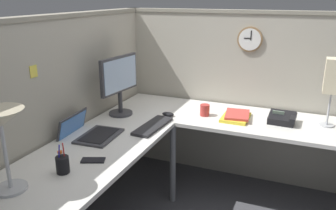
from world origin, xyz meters
name	(u,v)px	position (x,y,z in m)	size (l,w,h in m)	color
cubicle_wall_back	(58,124)	(-0.36, 0.87, 0.79)	(2.57, 0.12, 1.58)	#A8A393
cubicle_wall_right	(243,97)	(0.87, -0.27, 0.79)	(0.12, 2.37, 1.58)	#A8A393
desk	(184,153)	(-0.15, -0.05, 0.63)	(2.35, 2.15, 0.73)	silver
monitor	(120,81)	(0.16, 0.64, 1.02)	(0.46, 0.20, 0.50)	#38383D
laptop	(87,132)	(-0.34, 0.63, 0.75)	(0.36, 0.40, 0.22)	#38383D
keyboard	(153,126)	(-0.01, 0.26, 0.74)	(0.43, 0.14, 0.02)	#232326
computer_mouse	(168,114)	(0.27, 0.25, 0.75)	(0.06, 0.10, 0.03)	black
desk_lamp_dome	(1,125)	(-1.10, 0.58, 1.09)	(0.24, 0.24, 0.44)	#B7BABF
pen_cup	(63,164)	(-0.85, 0.44, 0.78)	(0.08, 0.08, 0.18)	black
cell_phone	(93,160)	(-0.66, 0.37, 0.73)	(0.07, 0.14, 0.01)	black
office_phone	(283,119)	(0.47, -0.66, 0.77)	(0.20, 0.21, 0.11)	black
book_stack	(236,116)	(0.43, -0.30, 0.75)	(0.30, 0.23, 0.04)	yellow
desk_lamp_paper	(333,78)	(0.53, -0.98, 1.11)	(0.13, 0.13, 0.53)	#B7BABF
coffee_mug	(205,110)	(0.40, -0.03, 0.78)	(0.08, 0.08, 0.10)	#B2332D
wall_clock	(250,39)	(0.82, -0.30, 1.33)	(0.04, 0.22, 0.22)	olive
pinned_note_leftmost	(34,71)	(-0.60, 0.82, 1.24)	(0.06, 0.00, 0.08)	#EAD84C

